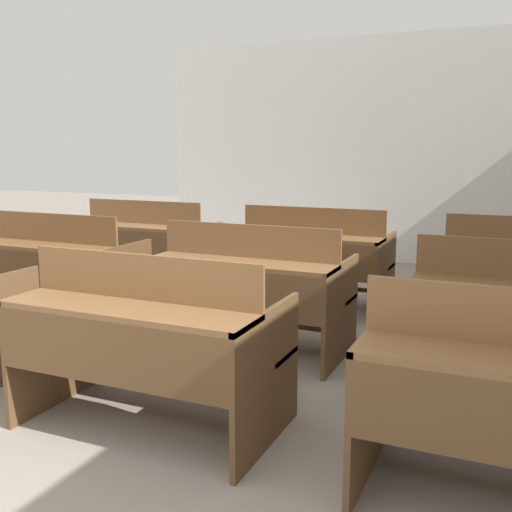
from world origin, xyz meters
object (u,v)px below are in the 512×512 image
at_px(bench_front_center, 148,341).
at_px(bench_second_left, 55,268).
at_px(bench_second_center, 251,288).
at_px(bench_third_left, 146,245).
at_px(bench_third_center, 313,257).

xyz_separation_m(bench_front_center, bench_second_left, (-1.82, 1.31, 0.00)).
bearing_deg(bench_second_center, bench_front_center, -89.74).
distance_m(bench_front_center, bench_second_left, 2.24).
relative_size(bench_front_center, bench_third_left, 1.00).
height_order(bench_second_left, bench_second_center, same).
bearing_deg(bench_third_left, bench_third_center, 0.90).
distance_m(bench_second_center, bench_third_left, 2.24).
bearing_deg(bench_second_left, bench_second_center, 0.02).
height_order(bench_second_center, bench_third_left, same).
bearing_deg(bench_third_center, bench_second_center, -90.72).
relative_size(bench_front_center, bench_third_center, 1.00).
bearing_deg(bench_second_center, bench_second_left, -179.98).
distance_m(bench_front_center, bench_second_center, 1.31).
xyz_separation_m(bench_front_center, bench_third_left, (-1.81, 2.64, 0.00)).
bearing_deg(bench_third_left, bench_second_center, -36.36).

